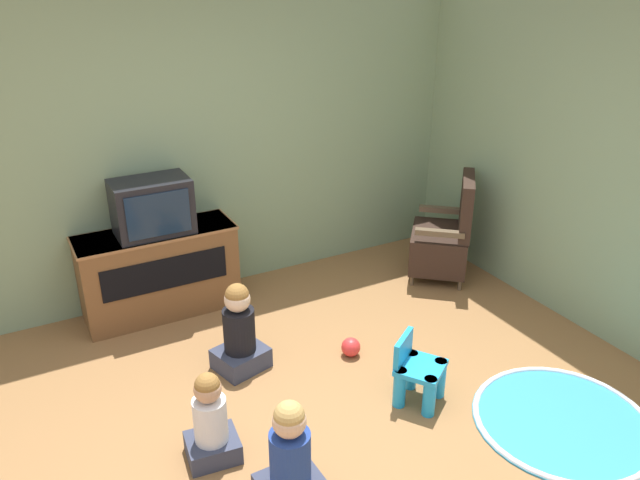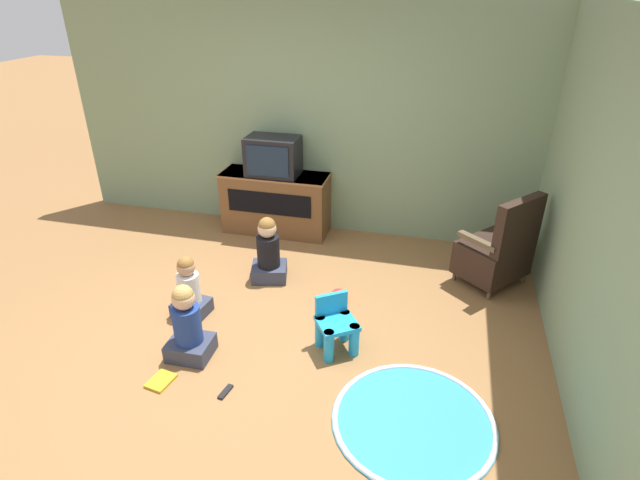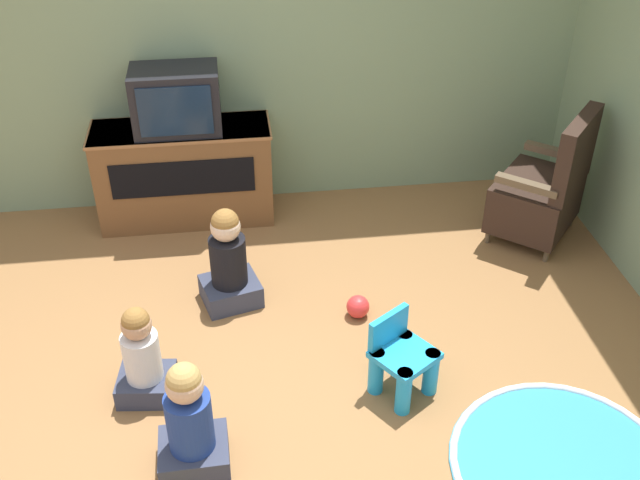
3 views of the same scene
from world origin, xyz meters
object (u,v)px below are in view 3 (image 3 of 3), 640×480
object	(u,v)px
television	(176,100)
child_watching_right	(190,425)
child_watching_center	(229,263)
child_watching_left	(142,359)
tv_cabinet	(185,172)
yellow_kid_chair	(402,362)
black_armchair	(544,191)
toy_ball	(358,307)

from	to	relation	value
television	child_watching_right	distance (m)	2.41
television	child_watching_center	size ratio (longest dim) A/B	0.87
child_watching_left	child_watching_center	size ratio (longest dim) A/B	0.87
child_watching_right	child_watching_center	bearing A→B (deg)	78.77
television	child_watching_left	xyz separation A→B (m)	(-0.20, -1.80, -0.69)
tv_cabinet	child_watching_left	world-z (taller)	tv_cabinet
child_watching_left	child_watching_center	world-z (taller)	child_watching_center
yellow_kid_chair	child_watching_center	distance (m)	1.28
black_armchair	yellow_kid_chair	distance (m)	1.91
child_watching_center	child_watching_right	distance (m)	1.30
child_watching_center	child_watching_right	size ratio (longest dim) A/B	1.02
tv_cabinet	child_watching_right	xyz separation A→B (m)	(0.06, -2.34, -0.09)
television	yellow_kid_chair	distance (m)	2.39
black_armchair	toy_ball	bearing A→B (deg)	-22.86
television	black_armchair	world-z (taller)	television
child_watching_left	child_watching_right	bearing A→B (deg)	-57.04
child_watching_right	television	bearing A→B (deg)	90.00
child_watching_left	toy_ball	distance (m)	1.37
child_watching_center	child_watching_left	bearing A→B (deg)	-137.55
tv_cabinet	child_watching_center	xyz separation A→B (m)	(0.28, -1.06, -0.08)
television	child_watching_left	world-z (taller)	television
tv_cabinet	child_watching_right	distance (m)	2.34
black_armchair	child_watching_left	world-z (taller)	black_armchair
yellow_kid_chair	child_watching_right	bearing A→B (deg)	164.06
black_armchair	child_watching_center	distance (m)	2.26
child_watching_right	black_armchair	bearing A→B (deg)	34.29
tv_cabinet	television	distance (m)	0.57
yellow_kid_chair	toy_ball	world-z (taller)	yellow_kid_chair
television	child_watching_center	bearing A→B (deg)	-74.84
tv_cabinet	yellow_kid_chair	bearing A→B (deg)	-58.91
toy_ball	child_watching_center	bearing A→B (deg)	161.95
tv_cabinet	child_watching_center	size ratio (longest dim) A/B	1.86
black_armchair	child_watching_right	size ratio (longest dim) A/B	1.45
tv_cabinet	black_armchair	distance (m)	2.56
yellow_kid_chair	child_watching_left	size ratio (longest dim) A/B	0.79
toy_ball	tv_cabinet	bearing A→B (deg)	128.94
television	black_armchair	xyz separation A→B (m)	(2.49, -0.57, -0.58)
child_watching_right	tv_cabinet	bearing A→B (deg)	89.99
yellow_kid_chair	black_armchair	bearing A→B (deg)	11.79
child_watching_center	child_watching_right	world-z (taller)	child_watching_center
tv_cabinet	toy_ball	world-z (taller)	tv_cabinet
television	child_watching_left	size ratio (longest dim) A/B	1.00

